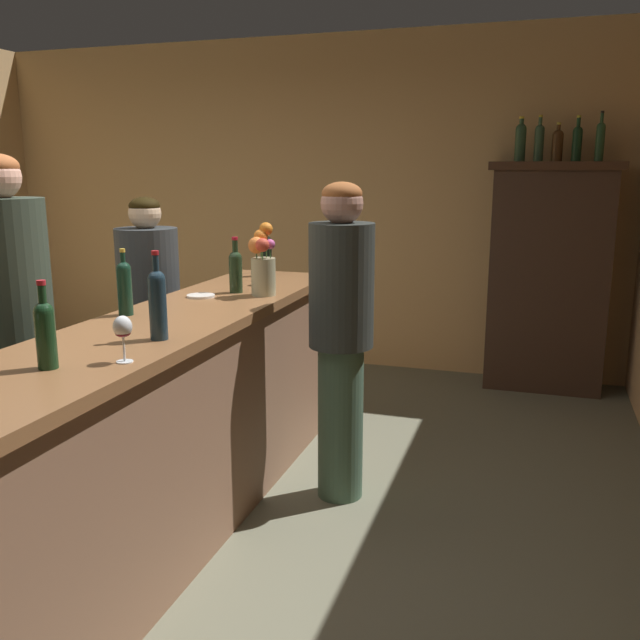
% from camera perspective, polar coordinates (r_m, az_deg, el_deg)
% --- Properties ---
extents(floor, '(7.83, 7.83, 0.00)m').
position_cam_1_polar(floor, '(3.74, -18.65, -14.90)').
color(floor, '#6E6E58').
rests_on(floor, ground).
extents(wall_back, '(5.68, 0.12, 2.76)m').
position_cam_1_polar(wall_back, '(6.07, -2.11, 9.65)').
color(wall_back, tan).
rests_on(wall_back, ground).
extents(bar_counter, '(0.64, 3.14, 1.02)m').
position_cam_1_polar(bar_counter, '(3.23, -12.72, -8.93)').
color(bar_counter, '#835D45').
rests_on(bar_counter, ground).
extents(display_cabinet, '(0.94, 0.40, 1.73)m').
position_cam_1_polar(display_cabinet, '(5.47, 18.51, 3.67)').
color(display_cabinet, '#3D291E').
rests_on(display_cabinet, ground).
extents(wine_bottle_syrah, '(0.07, 0.07, 0.30)m').
position_cam_1_polar(wine_bottle_syrah, '(3.72, -7.05, 4.25)').
color(wine_bottle_syrah, '#1F321C').
rests_on(wine_bottle_syrah, bar_counter).
extents(wine_bottle_merlot, '(0.07, 0.07, 0.30)m').
position_cam_1_polar(wine_bottle_merlot, '(2.44, -21.94, -0.84)').
color(wine_bottle_merlot, '#15331B').
rests_on(wine_bottle_merlot, bar_counter).
extents(wine_bottle_rose, '(0.06, 0.06, 0.33)m').
position_cam_1_polar(wine_bottle_rose, '(4.30, -4.46, 5.54)').
color(wine_bottle_rose, black).
rests_on(wine_bottle_rose, bar_counter).
extents(wine_bottle_chardonnay, '(0.07, 0.07, 0.35)m').
position_cam_1_polar(wine_bottle_chardonnay, '(2.72, -13.40, 1.55)').
color(wine_bottle_chardonnay, '#1B2F3C').
rests_on(wine_bottle_chardonnay, bar_counter).
extents(wine_bottle_malbec, '(0.07, 0.07, 0.30)m').
position_cam_1_polar(wine_bottle_malbec, '(3.23, -16.00, 2.78)').
color(wine_bottle_malbec, '#143223').
rests_on(wine_bottle_malbec, bar_counter).
extents(wine_glass_front, '(0.07, 0.07, 0.15)m').
position_cam_1_polar(wine_glass_front, '(3.96, -4.45, 4.56)').
color(wine_glass_front, white).
rests_on(wine_glass_front, bar_counter).
extents(wine_glass_rear, '(0.07, 0.07, 0.16)m').
position_cam_1_polar(wine_glass_rear, '(2.44, -16.13, -0.75)').
color(wine_glass_rear, white).
rests_on(wine_glass_rear, bar_counter).
extents(flower_arrangement, '(0.14, 0.16, 0.38)m').
position_cam_1_polar(flower_arrangement, '(3.61, -4.81, 4.75)').
color(flower_arrangement, tan).
rests_on(flower_arrangement, bar_counter).
extents(cheese_plate, '(0.15, 0.15, 0.01)m').
position_cam_1_polar(cheese_plate, '(3.63, -9.91, 2.00)').
color(cheese_plate, white).
rests_on(cheese_plate, bar_counter).
extents(display_bottle_left, '(0.08, 0.08, 0.32)m').
position_cam_1_polar(display_bottle_left, '(5.42, 16.38, 14.17)').
color(display_bottle_left, '#2B492E').
rests_on(display_bottle_left, display_cabinet).
extents(display_bottle_midleft, '(0.07, 0.07, 0.33)m').
position_cam_1_polar(display_bottle_midleft, '(5.42, 17.81, 14.03)').
color(display_bottle_midleft, '#304A31').
rests_on(display_bottle_midleft, display_cabinet).
extents(display_bottle_center, '(0.08, 0.08, 0.28)m').
position_cam_1_polar(display_bottle_center, '(5.42, 19.20, 13.70)').
color(display_bottle_center, '#442812').
rests_on(display_bottle_center, display_cabinet).
extents(display_bottle_midright, '(0.07, 0.07, 0.32)m').
position_cam_1_polar(display_bottle_midright, '(5.42, 20.65, 13.76)').
color(display_bottle_midright, '#14321B').
rests_on(display_bottle_midright, display_cabinet).
extents(display_bottle_right, '(0.06, 0.06, 0.35)m').
position_cam_1_polar(display_bottle_right, '(5.43, 22.33, 13.74)').
color(display_bottle_right, '#284A2A').
rests_on(display_bottle_right, display_cabinet).
extents(patron_near_entrance, '(0.38, 0.38, 1.74)m').
position_cam_1_polar(patron_near_entrance, '(3.46, -24.27, -0.66)').
color(patron_near_entrance, '#29292C').
rests_on(patron_near_entrance, ground).
extents(patron_by_cabinet, '(0.38, 0.38, 1.51)m').
position_cam_1_polar(patron_by_cabinet, '(4.38, -13.99, 0.83)').
color(patron_by_cabinet, '#2E2927').
rests_on(patron_by_cabinet, ground).
extents(bartender, '(0.32, 0.32, 1.62)m').
position_cam_1_polar(bartender, '(3.41, 1.77, -0.64)').
color(bartender, '#425F4A').
rests_on(bartender, ground).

